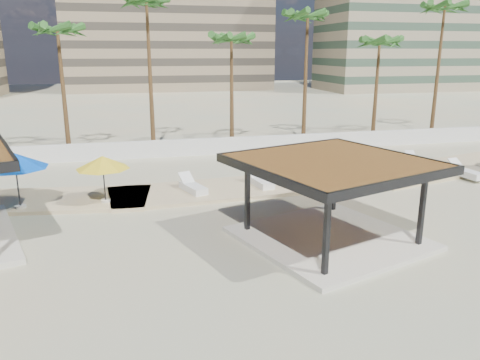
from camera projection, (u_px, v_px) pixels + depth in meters
The scene contains 18 objects.
ground at pixel (261, 239), 18.60m from camera, with size 200.00×200.00×0.00m, color tan.
promenade at pixel (257, 183), 26.22m from camera, with size 44.45×7.97×0.24m.
boundary_wall at pixel (198, 147), 33.42m from camera, with size 56.00×0.30×1.20m, color silver.
building_mid at pixel (167, 13), 88.77m from camera, with size 38.00×16.00×30.40m.
pavilion_central at pixel (332, 193), 17.91m from camera, with size 8.16×8.16×3.29m.
umbrella_b at pixel (103, 163), 22.06m from camera, with size 2.87×2.87×2.27m.
umbrella_c at pixel (330, 148), 24.67m from camera, with size 3.10×3.10×2.47m.
umbrella_f at pixel (15, 161), 21.11m from camera, with size 3.83×3.83×2.61m.
lounger_a at pixel (193, 187), 24.30m from camera, with size 1.33×2.25×0.81m.
lounger_b at pixel (260, 182), 25.37m from camera, with size 1.02×2.23×0.81m.
lounger_c at pixel (466, 173), 27.21m from camera, with size 1.04×2.34×0.86m.
lounger_d at pixel (413, 161), 30.12m from camera, with size 1.12×2.03×0.73m.
palm_c at pixel (58, 35), 31.29m from camera, with size 3.00×3.00×9.43m.
palm_d at pixel (147, 9), 32.93m from camera, with size 3.00×3.00×11.39m.
palm_e at pixel (231, 43), 34.45m from camera, with size 3.00×3.00×8.92m.
palm_f at pixel (308, 22), 35.58m from camera, with size 3.00×3.00×10.64m.
palm_g at pixel (379, 46), 37.05m from camera, with size 3.00×3.00×8.75m.
palm_h at pixel (444, 14), 38.31m from camera, with size 3.00×3.00×11.50m.
Camera 1 is at (-4.91, -16.62, 7.20)m, focal length 35.00 mm.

